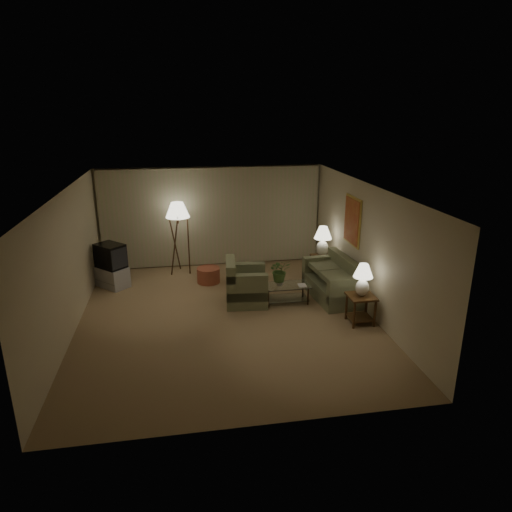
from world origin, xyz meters
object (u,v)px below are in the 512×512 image
(table_lamp_near, at_px, (363,277))
(table_lamp_far, at_px, (323,239))
(crt_tv, at_px, (110,256))
(side_table_far, at_px, (322,263))
(ottoman, at_px, (208,275))
(side_table_near, at_px, (361,304))
(tv_cabinet, at_px, (113,277))
(armchair, at_px, (246,286))
(floor_lamp, at_px, (179,237))
(coffee_table, at_px, (286,291))
(sofa, at_px, (332,282))
(vase, at_px, (280,282))

(table_lamp_near, height_order, table_lamp_far, table_lamp_far)
(table_lamp_near, distance_m, crt_tv, 5.96)
(side_table_far, distance_m, ottoman, 2.89)
(side_table_far, bearing_deg, table_lamp_far, -135.00)
(side_table_near, bearing_deg, tv_cabinet, 150.86)
(armchair, distance_m, side_table_near, 2.54)
(table_lamp_near, bearing_deg, crt_tv, 150.86)
(side_table_far, distance_m, table_lamp_far, 0.65)
(floor_lamp, bearing_deg, side_table_far, -15.98)
(table_lamp_far, height_order, coffee_table, table_lamp_far)
(table_lamp_far, bearing_deg, crt_tv, 176.71)
(sofa, bearing_deg, floor_lamp, -128.39)
(table_lamp_near, relative_size, coffee_table, 0.64)
(armchair, distance_m, vase, 0.75)
(ottoman, distance_m, vase, 2.15)
(sofa, relative_size, coffee_table, 1.75)
(table_lamp_near, relative_size, vase, 4.35)
(armchair, xyz_separation_m, coffee_table, (0.88, -0.15, -0.12))
(floor_lamp, height_order, vase, floor_lamp)
(side_table_far, xyz_separation_m, ottoman, (-2.87, 0.18, -0.21))
(side_table_near, bearing_deg, sofa, 96.34)
(side_table_far, bearing_deg, tv_cabinet, 176.71)
(armchair, distance_m, side_table_far, 2.44)
(vase, bearing_deg, tv_cabinet, 156.56)
(crt_tv, bearing_deg, ottoman, 42.74)
(tv_cabinet, bearing_deg, side_table_near, 16.45)
(crt_tv, xyz_separation_m, ottoman, (2.33, -0.12, -0.60))
(sofa, xyz_separation_m, armchair, (-1.97, 0.05, 0.02))
(coffee_table, relative_size, vase, 6.75)
(table_lamp_far, height_order, ottoman, table_lamp_far)
(floor_lamp, bearing_deg, side_table_near, -45.50)
(table_lamp_far, bearing_deg, vase, -135.97)
(tv_cabinet, bearing_deg, ottoman, 42.74)
(table_lamp_near, relative_size, floor_lamp, 0.35)
(crt_tv, relative_size, floor_lamp, 0.43)
(table_lamp_far, relative_size, tv_cabinet, 0.86)
(crt_tv, xyz_separation_m, floor_lamp, (1.64, 0.72, 0.20))
(side_table_near, xyz_separation_m, table_lamp_near, (-0.00, 0.00, 0.59))
(armchair, relative_size, tv_cabinet, 1.26)
(ottoman, bearing_deg, side_table_far, -3.64)
(side_table_near, relative_size, coffee_table, 0.58)
(armchair, relative_size, vase, 7.26)
(table_lamp_far, bearing_deg, armchair, -150.53)
(side_table_far, relative_size, vase, 3.90)
(armchair, xyz_separation_m, vase, (0.73, -0.15, 0.10))
(side_table_near, relative_size, ottoman, 1.05)
(coffee_table, bearing_deg, table_lamp_near, -45.08)
(coffee_table, bearing_deg, side_table_far, 47.28)
(sofa, height_order, table_lamp_far, table_lamp_far)
(crt_tv, xyz_separation_m, vase, (3.80, -1.65, -0.30))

